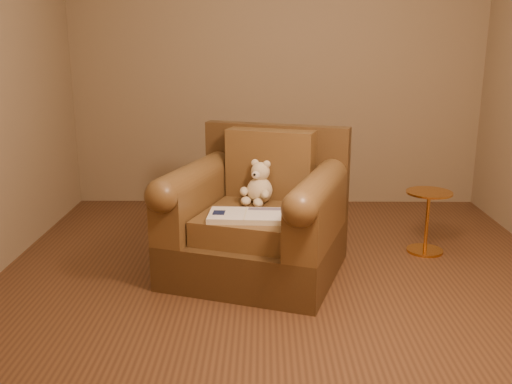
{
  "coord_description": "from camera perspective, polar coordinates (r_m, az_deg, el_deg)",
  "views": [
    {
      "loc": [
        -0.13,
        -3.63,
        1.6
      ],
      "look_at": [
        -0.18,
        0.09,
        0.61
      ],
      "focal_mm": 40.0,
      "sensor_mm": 36.0,
      "label": 1
    }
  ],
  "objects": [
    {
      "name": "side_table",
      "position": [
        4.59,
        16.74,
        -2.68
      ],
      "size": [
        0.35,
        0.35,
        0.49
      ],
      "color": "gold",
      "rests_on": "floor"
    },
    {
      "name": "floor",
      "position": [
        3.97,
        2.58,
        -8.87
      ],
      "size": [
        4.0,
        4.0,
        0.0
      ],
      "primitive_type": "plane",
      "color": "brown",
      "rests_on": "ground"
    },
    {
      "name": "teddy_bear",
      "position": [
        4.04,
        0.25,
        0.53
      ],
      "size": [
        0.23,
        0.26,
        0.32
      ],
      "rotation": [
        0.0,
        0.0,
        -0.49
      ],
      "color": "beige",
      "rests_on": "armchair"
    },
    {
      "name": "armchair",
      "position": [
        4.01,
        0.23,
        -2.71
      ],
      "size": [
        1.38,
        1.34,
        1.0
      ],
      "rotation": [
        0.0,
        0.0,
        -0.31
      ],
      "color": "#4A3218",
      "rests_on": "floor"
    },
    {
      "name": "room",
      "position": [
        3.63,
        2.91,
        16.73
      ],
      "size": [
        4.02,
        4.02,
        2.71
      ],
      "color": "#907958",
      "rests_on": "ground"
    },
    {
      "name": "guidebook",
      "position": [
        3.71,
        -1.06,
        -2.4
      ],
      "size": [
        0.49,
        0.31,
        0.04
      ],
      "rotation": [
        0.0,
        0.0,
        -0.05
      ],
      "color": "beige",
      "rests_on": "armchair"
    }
  ]
}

